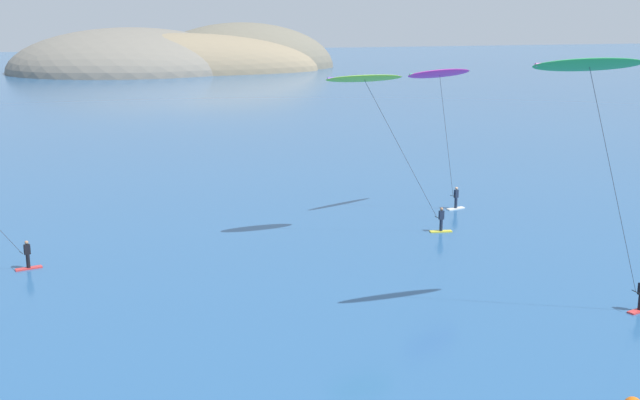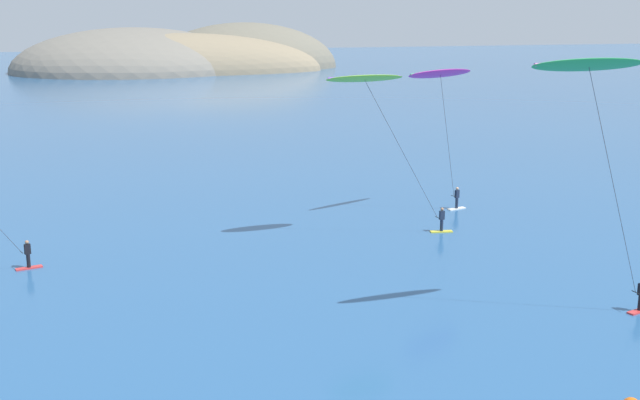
% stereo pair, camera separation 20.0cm
% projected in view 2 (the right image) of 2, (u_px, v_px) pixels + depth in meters
% --- Properties ---
extents(headland_island, '(82.66, 52.69, 23.44)m').
position_uv_depth(headland_island, '(175.00, 71.00, 200.74)').
color(headland_island, '#84755B').
rests_on(headland_island, ground).
extents(kitesurfer_lime, '(9.24, 1.99, 10.88)m').
position_uv_depth(kitesurfer_lime, '(371.00, 90.00, 50.26)').
color(kitesurfer_lime, yellow).
rests_on(kitesurfer_lime, ground).
extents(kitesurfer_magenta, '(6.27, 3.42, 10.69)m').
position_uv_depth(kitesurfer_magenta, '(442.00, 85.00, 57.18)').
color(kitesurfer_magenta, silver).
rests_on(kitesurfer_magenta, ground).
extents(kitesurfer_green, '(7.99, 1.47, 12.69)m').
position_uv_depth(kitesurfer_green, '(594.00, 86.00, 36.13)').
color(kitesurfer_green, red).
rests_on(kitesurfer_green, ground).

